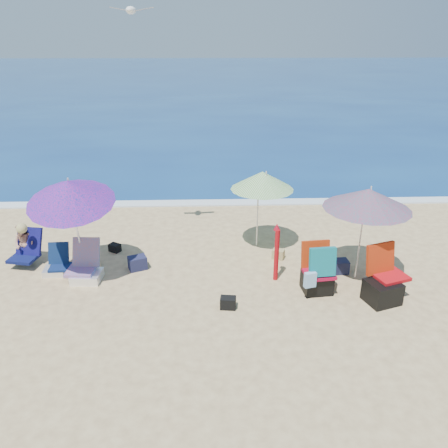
{
  "coord_description": "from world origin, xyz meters",
  "views": [
    {
      "loc": [
        -0.6,
        -7.56,
        4.84
      ],
      "look_at": [
        -0.3,
        1.0,
        1.1
      ],
      "focal_mm": 35.47,
      "sensor_mm": 36.0,
      "label": 1
    }
  ],
  "objects_px": {
    "chair_rainbow": "(86,269)",
    "person_center": "(317,262)",
    "chair_navy": "(57,266)",
    "camp_chair_right": "(317,275)",
    "umbrella_blue": "(69,192)",
    "camp_chair_left": "(383,285)",
    "furled_umbrella": "(277,250)",
    "seagull": "(131,10)",
    "umbrella_turquoise": "(368,199)",
    "umbrella_striped": "(262,180)",
    "person_left": "(25,244)"
  },
  "relations": [
    {
      "from": "chair_rainbow",
      "to": "camp_chair_right",
      "type": "xyz_separation_m",
      "value": [
        4.78,
        -0.69,
        0.17
      ]
    },
    {
      "from": "umbrella_blue",
      "to": "chair_navy",
      "type": "xyz_separation_m",
      "value": [
        -0.59,
        0.25,
        -1.78
      ]
    },
    {
      "from": "umbrella_turquoise",
      "to": "furled_umbrella",
      "type": "relative_size",
      "value": 1.63
    },
    {
      "from": "furled_umbrella",
      "to": "person_center",
      "type": "xyz_separation_m",
      "value": [
        0.88,
        0.02,
        -0.32
      ]
    },
    {
      "from": "umbrella_blue",
      "to": "furled_umbrella",
      "type": "xyz_separation_m",
      "value": [
        4.12,
        -0.2,
        -1.25
      ]
    },
    {
      "from": "chair_navy",
      "to": "chair_rainbow",
      "type": "xyz_separation_m",
      "value": [
        0.69,
        -0.28,
        0.05
      ]
    },
    {
      "from": "umbrella_striped",
      "to": "person_left",
      "type": "xyz_separation_m",
      "value": [
        -5.37,
        -0.63,
        -1.22
      ]
    },
    {
      "from": "umbrella_turquoise",
      "to": "person_left",
      "type": "distance_m",
      "value": 7.47
    },
    {
      "from": "umbrella_turquoise",
      "to": "umbrella_blue",
      "type": "relative_size",
      "value": 0.88
    },
    {
      "from": "seagull",
      "to": "person_left",
      "type": "bearing_deg",
      "value": -162.69
    },
    {
      "from": "chair_navy",
      "to": "chair_rainbow",
      "type": "bearing_deg",
      "value": -21.74
    },
    {
      "from": "chair_rainbow",
      "to": "person_left",
      "type": "height_order",
      "value": "person_left"
    },
    {
      "from": "furled_umbrella",
      "to": "person_left",
      "type": "relative_size",
      "value": 1.21
    },
    {
      "from": "camp_chair_right",
      "to": "person_center",
      "type": "xyz_separation_m",
      "value": [
        0.12,
        0.53,
        -0.0
      ]
    },
    {
      "from": "camp_chair_left",
      "to": "seagull",
      "type": "height_order",
      "value": "seagull"
    },
    {
      "from": "umbrella_striped",
      "to": "person_left",
      "type": "height_order",
      "value": "umbrella_striped"
    },
    {
      "from": "camp_chair_right",
      "to": "chair_navy",
      "type": "bearing_deg",
      "value": 170.0
    },
    {
      "from": "chair_navy",
      "to": "camp_chair_right",
      "type": "distance_m",
      "value": 5.56
    },
    {
      "from": "umbrella_turquoise",
      "to": "furled_umbrella",
      "type": "height_order",
      "value": "umbrella_turquoise"
    },
    {
      "from": "furled_umbrella",
      "to": "camp_chair_left",
      "type": "distance_m",
      "value": 2.17
    },
    {
      "from": "chair_navy",
      "to": "camp_chair_left",
      "type": "bearing_deg",
      "value": -11.09
    },
    {
      "from": "furled_umbrella",
      "to": "person_center",
      "type": "relative_size",
      "value": 1.62
    },
    {
      "from": "umbrella_blue",
      "to": "person_center",
      "type": "height_order",
      "value": "umbrella_blue"
    },
    {
      "from": "umbrella_blue",
      "to": "person_center",
      "type": "bearing_deg",
      "value": -2.06
    },
    {
      "from": "umbrella_turquoise",
      "to": "camp_chair_right",
      "type": "height_order",
      "value": "umbrella_turquoise"
    },
    {
      "from": "chair_rainbow",
      "to": "seagull",
      "type": "height_order",
      "value": "seagull"
    },
    {
      "from": "umbrella_blue",
      "to": "camp_chair_left",
      "type": "height_order",
      "value": "umbrella_blue"
    },
    {
      "from": "furled_umbrella",
      "to": "umbrella_blue",
      "type": "bearing_deg",
      "value": 177.26
    },
    {
      "from": "person_left",
      "to": "seagull",
      "type": "xyz_separation_m",
      "value": [
        2.63,
        0.82,
        4.75
      ]
    },
    {
      "from": "umbrella_turquoise",
      "to": "chair_rainbow",
      "type": "height_order",
      "value": "umbrella_turquoise"
    },
    {
      "from": "chair_rainbow",
      "to": "person_center",
      "type": "distance_m",
      "value": 4.9
    },
    {
      "from": "umbrella_striped",
      "to": "person_center",
      "type": "height_order",
      "value": "umbrella_striped"
    },
    {
      "from": "camp_chair_right",
      "to": "umbrella_turquoise",
      "type": "bearing_deg",
      "value": 29.09
    },
    {
      "from": "chair_rainbow",
      "to": "person_center",
      "type": "xyz_separation_m",
      "value": [
        4.89,
        -0.15,
        0.16
      ]
    },
    {
      "from": "umbrella_striped",
      "to": "umbrella_blue",
      "type": "distance_m",
      "value": 4.2
    },
    {
      "from": "chair_rainbow",
      "to": "camp_chair_right",
      "type": "bearing_deg",
      "value": -8.2
    },
    {
      "from": "umbrella_blue",
      "to": "furled_umbrella",
      "type": "height_order",
      "value": "umbrella_blue"
    },
    {
      "from": "person_center",
      "to": "umbrella_blue",
      "type": "bearing_deg",
      "value": 177.94
    },
    {
      "from": "furled_umbrella",
      "to": "camp_chair_left",
      "type": "height_order",
      "value": "furled_umbrella"
    },
    {
      "from": "person_center",
      "to": "person_left",
      "type": "xyz_separation_m",
      "value": [
        -6.4,
        0.89,
        0.1
      ]
    },
    {
      "from": "umbrella_blue",
      "to": "camp_chair_right",
      "type": "bearing_deg",
      "value": -8.31
    },
    {
      "from": "umbrella_turquoise",
      "to": "umbrella_striped",
      "type": "xyz_separation_m",
      "value": [
        -1.94,
        1.48,
        -0.07
      ]
    },
    {
      "from": "camp_chair_right",
      "to": "camp_chair_left",
      "type": "bearing_deg",
      "value": -15.95
    },
    {
      "from": "chair_navy",
      "to": "person_left",
      "type": "bearing_deg",
      "value": 150.43
    },
    {
      "from": "seagull",
      "to": "chair_rainbow",
      "type": "bearing_deg",
      "value": -125.96
    },
    {
      "from": "furled_umbrella",
      "to": "camp_chair_right",
      "type": "xyz_separation_m",
      "value": [
        0.76,
        -0.52,
        -0.32
      ]
    },
    {
      "from": "umbrella_turquoise",
      "to": "camp_chair_left",
      "type": "xyz_separation_m",
      "value": [
        0.18,
        -0.91,
        -1.45
      ]
    },
    {
      "from": "furled_umbrella",
      "to": "person_center",
      "type": "distance_m",
      "value": 0.93
    },
    {
      "from": "camp_chair_left",
      "to": "seagull",
      "type": "distance_m",
      "value": 7.36
    },
    {
      "from": "furled_umbrella",
      "to": "camp_chair_right",
      "type": "bearing_deg",
      "value": -34.19
    }
  ]
}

